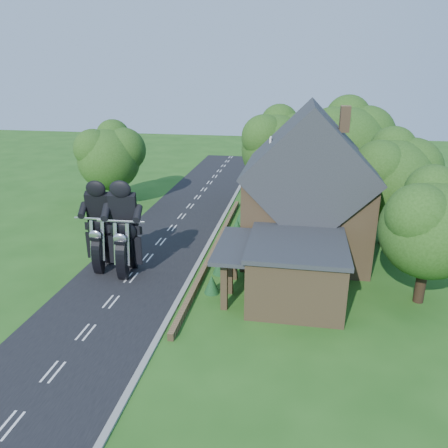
% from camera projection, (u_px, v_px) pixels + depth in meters
% --- Properties ---
extents(ground, '(120.00, 120.00, 0.00)m').
position_uv_depth(ground, '(131.00, 278.00, 26.95)').
color(ground, '#225317').
rests_on(ground, ground).
extents(road, '(7.00, 80.00, 0.02)m').
position_uv_depth(road, '(131.00, 278.00, 26.95)').
color(road, black).
rests_on(road, ground).
extents(kerb, '(0.30, 80.00, 0.12)m').
position_uv_depth(kerb, '(188.00, 282.00, 26.34)').
color(kerb, gray).
rests_on(kerb, ground).
extents(garden_wall, '(0.30, 22.00, 0.40)m').
position_uv_depth(garden_wall, '(215.00, 248.00, 30.82)').
color(garden_wall, brown).
rests_on(garden_wall, ground).
extents(house, '(9.54, 8.64, 10.24)m').
position_uv_depth(house, '(307.00, 192.00, 29.35)').
color(house, brown).
rests_on(house, ground).
extents(annex, '(7.05, 5.94, 3.44)m').
position_uv_depth(annex, '(294.00, 269.00, 24.01)').
color(annex, brown).
rests_on(annex, ground).
extents(tree_annex_side, '(5.64, 5.20, 7.48)m').
position_uv_depth(tree_annex_side, '(438.00, 222.00, 22.68)').
color(tree_annex_side, black).
rests_on(tree_annex_side, ground).
extents(tree_house_right, '(6.51, 6.00, 8.40)m').
position_uv_depth(tree_house_right, '(397.00, 175.00, 30.49)').
color(tree_house_right, black).
rests_on(tree_house_right, ground).
extents(tree_behind_house, '(7.81, 7.20, 10.08)m').
position_uv_depth(tree_behind_house, '(352.00, 142.00, 37.51)').
color(tree_behind_house, black).
rests_on(tree_behind_house, ground).
extents(tree_behind_left, '(6.94, 6.40, 9.16)m').
position_uv_depth(tree_behind_left, '(282.00, 144.00, 39.56)').
color(tree_behind_left, black).
rests_on(tree_behind_left, ground).
extents(tree_far_road, '(6.08, 5.60, 7.84)m').
position_uv_depth(tree_far_road, '(113.00, 154.00, 39.50)').
color(tree_far_road, black).
rests_on(tree_far_road, ground).
extents(shrub_a, '(0.90, 0.90, 1.10)m').
position_uv_depth(shrub_a, '(212.00, 284.00, 24.98)').
color(shrub_a, '#123A1B').
rests_on(shrub_a, ground).
extents(shrub_b, '(0.90, 0.90, 1.10)m').
position_uv_depth(shrub_b, '(220.00, 266.00, 27.30)').
color(shrub_b, '#123A1B').
rests_on(shrub_b, ground).
extents(shrub_c, '(0.90, 0.90, 1.10)m').
position_uv_depth(shrub_c, '(226.00, 250.00, 29.61)').
color(shrub_c, '#123A1B').
rests_on(shrub_c, ground).
extents(shrub_d, '(0.90, 0.90, 1.10)m').
position_uv_depth(shrub_d, '(237.00, 226.00, 34.25)').
color(shrub_d, '#123A1B').
rests_on(shrub_d, ground).
extents(shrub_e, '(0.90, 0.90, 1.10)m').
position_uv_depth(shrub_e, '(241.00, 215.00, 36.57)').
color(shrub_e, '#123A1B').
rests_on(shrub_e, ground).
extents(shrub_f, '(0.90, 0.90, 1.10)m').
position_uv_depth(shrub_f, '(245.00, 207.00, 38.88)').
color(shrub_f, '#123A1B').
rests_on(shrub_f, ground).
extents(motorcycle_lead, '(0.58, 1.98, 1.82)m').
position_uv_depth(motorcycle_lead, '(127.00, 260.00, 27.18)').
color(motorcycle_lead, black).
rests_on(motorcycle_lead, ground).
extents(motorcycle_follow, '(0.51, 1.90, 1.76)m').
position_uv_depth(motorcycle_follow, '(104.00, 256.00, 27.92)').
color(motorcycle_follow, black).
rests_on(motorcycle_follow, ground).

